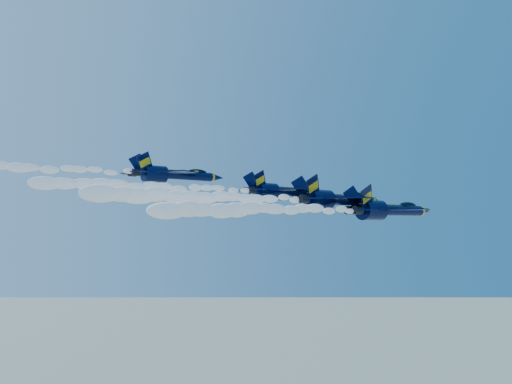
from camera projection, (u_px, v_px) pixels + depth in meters
jet_lead at (388, 210)px, 77.20m from camera, size 19.81×16.25×7.36m
smoke_trail_jet_lead at (268, 210)px, 62.44m from camera, size 31.13×2.05×1.84m
jet_second at (337, 199)px, 78.79m from camera, size 19.61×16.09×7.29m
smoke_trail_jet_second at (209, 197)px, 64.09m from camera, size 31.13×2.03×1.83m
jet_third at (282, 191)px, 80.79m from camera, size 16.45×13.49×6.11m
smoke_trail_jet_third at (155, 187)px, 66.92m from camera, size 31.13×1.70×1.53m
jet_fourth at (174, 174)px, 80.20m from camera, size 17.08×14.01×6.35m
smoke_trail_jet_fourth at (21, 167)px, 66.16m from camera, size 31.13×1.77×1.59m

